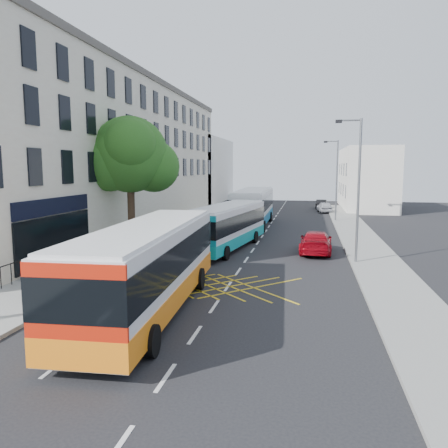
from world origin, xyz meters
The scene contains 21 objects.
ground centered at (0.00, 0.00, 0.00)m, with size 120.00×120.00×0.00m, color black.
pavement_left centered at (-8.50, 15.00, 0.07)m, with size 5.00×70.00×0.15m, color gray.
pavement_right centered at (7.50, 15.00, 0.07)m, with size 3.00×70.00×0.15m, color gray.
terrace_main centered at (-14.00, 24.49, 6.76)m, with size 8.30×45.00×13.50m.
terrace_far centered at (-14.00, 55.00, 5.00)m, with size 8.00×20.00×10.00m, color silver.
building_right centered at (11.00, 48.00, 4.00)m, with size 6.00×18.00×8.00m, color silver.
street_tree centered at (-8.51, 14.97, 6.29)m, with size 6.30×5.70×8.80m.
lamp_near centered at (6.20, 12.00, 4.62)m, with size 1.45×0.15×8.00m.
lamp_far centered at (6.20, 32.00, 4.62)m, with size 1.45×0.15×8.00m.
railings centered at (-9.70, 5.30, 0.72)m, with size 0.08×5.60×1.14m, color black, non-canonical shape.
bus_near centered at (-2.34, 2.01, 1.76)m, with size 3.40×11.99×3.34m.
bus_mid centered at (-1.82, 15.32, 1.56)m, with size 4.03×10.79×2.96m.
bus_far centered at (-1.55, 27.38, 1.80)m, with size 3.12×12.16×3.42m.
motorbike centered at (-1.63, -2.19, 0.91)m, with size 0.66×2.20×1.95m.
parked_car_blue centered at (-5.60, 2.36, 0.61)m, with size 1.44×3.57×1.22m, color black.
parked_car_silver centered at (-4.90, 9.81, 0.75)m, with size 1.59×4.56×1.50m, color #9EA2A5.
red_hatchback centered at (4.10, 14.97, 0.71)m, with size 1.99×4.90×1.42m, color #A60713.
distant_car_grey centered at (-2.84, 45.78, 0.65)m, with size 2.15×4.67×1.30m, color #44454C.
distant_car_silver centered at (5.50, 41.13, 0.65)m, with size 1.55×3.84×1.31m, color #B5B6BD.
distant_car_dark centered at (5.28, 46.04, 0.62)m, with size 1.30×3.74×1.23m, color black.
pedestrian_far centered at (-7.00, 2.37, 1.05)m, with size 1.05×0.44×1.79m, color gray.
Camera 1 is at (3.58, -13.35, 5.49)m, focal length 35.00 mm.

